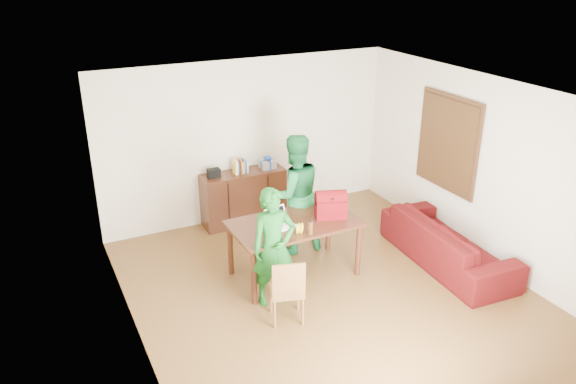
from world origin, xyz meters
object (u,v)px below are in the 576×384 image
table (294,229)px  person_near (273,247)px  sofa (448,242)px  laptop (282,224)px  bottle (310,227)px  chair (287,302)px  person_far (294,194)px  red_bag (331,207)px

table → person_near: person_near is taller
table → sofa: table is taller
laptop → bottle: size_ratio=1.88×
person_near → bottle: 0.59m
chair → bottle: bottle is taller
sofa → person_near: bearing=88.9°
chair → sofa: 2.74m
table → person_far: person_far is taller
red_bag → chair: bearing=-123.1°
chair → sofa: (2.73, 0.22, 0.07)m
chair → red_bag: red_bag is taller
laptop → red_bag: bearing=-14.0°
bottle → sofa: bearing=-8.0°
person_near → laptop: 0.53m
person_far → sofa: 2.36m
bottle → person_near: bearing=-173.1°
red_bag → table: bearing=-169.0°
bottle → person_far: bearing=74.1°
chair → person_near: person_near is taller
chair → laptop: bearing=84.6°
person_near → red_bag: person_near is taller
table → person_far: size_ratio=0.96×
chair → person_far: person_far is taller
bottle → sofa: bottle is taller
chair → red_bag: size_ratio=2.07×
laptop → person_far: bearing=40.8°
person_near → sofa: person_near is taller
chair → sofa: bearing=21.7°
table → chair: (-0.57, -0.92, -0.46)m
laptop → bottle: laptop is taller
laptop → bottle: bearing=-67.5°
chair → sofa: chair is taller
chair → person_near: (0.03, 0.45, 0.54)m
person_far → sofa: (1.82, -1.37, -0.59)m
table → bottle: size_ratio=8.78×
bottle → chair: bearing=-139.3°
laptop → red_bag: red_bag is taller
table → person_far: bearing=63.1°
person_near → person_far: person_far is taller
laptop → chair: bearing=-124.8°
person_near → person_far: 1.44m
person_far → sofa: size_ratio=0.81×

